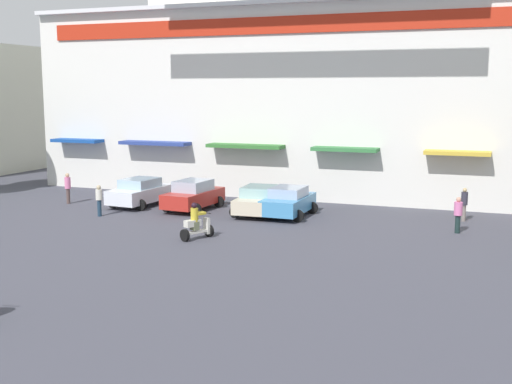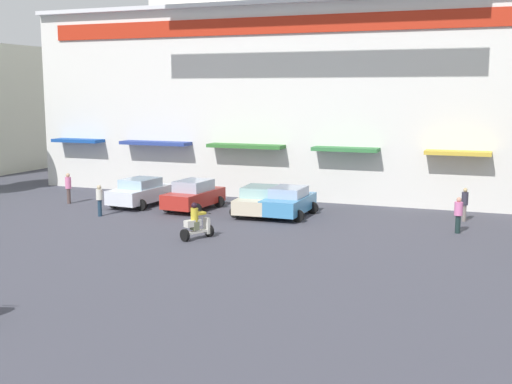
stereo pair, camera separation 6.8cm
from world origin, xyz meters
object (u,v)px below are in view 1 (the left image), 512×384
at_px(parked_car_1, 193,195).
at_px(pedestrian_4, 99,198).
at_px(pedestrian_0, 458,213).
at_px(parked_car_2, 259,200).
at_px(pedestrian_3, 464,202).
at_px(pedestrian_1, 68,186).
at_px(scooter_rider_4, 196,224).
at_px(parked_car_3, 288,202).
at_px(parked_car_0, 140,192).

height_order(parked_car_1, pedestrian_4, pedestrian_4).
bearing_deg(pedestrian_0, parked_car_2, 174.47).
bearing_deg(pedestrian_3, pedestrian_1, -172.87).
distance_m(scooter_rider_4, pedestrian_4, 7.39).
bearing_deg(parked_car_2, scooter_rider_4, -95.17).
distance_m(pedestrian_1, pedestrian_3, 21.16).
bearing_deg(pedestrian_1, pedestrian_0, -0.63).
xyz_separation_m(parked_car_3, pedestrian_0, (8.22, -1.00, 0.15)).
bearing_deg(scooter_rider_4, parked_car_0, 135.89).
bearing_deg(pedestrian_0, pedestrian_4, -172.38).
height_order(parked_car_1, scooter_rider_4, scooter_rider_4).
relative_size(parked_car_0, parked_car_1, 1.01).
bearing_deg(pedestrian_0, scooter_rider_4, -153.41).
height_order(parked_car_2, pedestrian_3, pedestrian_3).
xyz_separation_m(pedestrian_0, pedestrian_3, (0.11, 2.85, 0.02)).
relative_size(parked_car_0, pedestrian_4, 2.58).
relative_size(parked_car_1, pedestrian_3, 2.49).
xyz_separation_m(parked_car_3, pedestrian_1, (-12.67, -0.77, 0.23)).
bearing_deg(pedestrian_1, pedestrian_3, 7.13).
distance_m(parked_car_2, parked_car_3, 1.56).
bearing_deg(parked_car_1, scooter_rider_4, -62.80).
xyz_separation_m(parked_car_0, pedestrian_4, (-0.37, -3.36, 0.15)).
xyz_separation_m(parked_car_0, scooter_rider_4, (6.43, -6.23, -0.11)).
xyz_separation_m(pedestrian_1, pedestrian_4, (3.75, -2.52, -0.07)).
bearing_deg(parked_car_3, scooter_rider_4, -108.92).
relative_size(parked_car_3, pedestrian_4, 2.44).
bearing_deg(parked_car_2, parked_car_3, 1.81).
bearing_deg(pedestrian_3, pedestrian_0, -92.18).
relative_size(parked_car_0, pedestrian_0, 2.54).
xyz_separation_m(scooter_rider_4, pedestrian_0, (10.33, 5.17, 0.26)).
distance_m(parked_car_2, pedestrian_1, 11.14).
xyz_separation_m(parked_car_1, pedestrian_1, (-7.40, -0.76, 0.20)).
xyz_separation_m(parked_car_0, pedestrian_0, (16.76, -1.06, 0.15)).
height_order(scooter_rider_4, pedestrian_1, pedestrian_1).
bearing_deg(pedestrian_4, pedestrian_3, 16.62).
bearing_deg(scooter_rider_4, pedestrian_1, 152.92).
height_order(scooter_rider_4, pedestrian_0, pedestrian_0).
distance_m(parked_car_0, pedestrian_4, 3.38).
bearing_deg(parked_car_1, pedestrian_1, -174.16).
bearing_deg(pedestrian_1, parked_car_1, 5.84).
relative_size(parked_car_2, pedestrian_4, 2.48).
distance_m(parked_car_1, pedestrian_3, 13.73).
relative_size(parked_car_2, pedestrian_3, 2.41).
bearing_deg(parked_car_3, pedestrian_4, -159.76).
xyz_separation_m(parked_car_0, pedestrian_3, (16.87, 1.79, 0.17)).
distance_m(parked_car_3, pedestrian_1, 12.70).
relative_size(parked_car_3, scooter_rider_4, 2.44).
distance_m(pedestrian_0, pedestrian_3, 2.86).
height_order(pedestrian_0, pedestrian_1, pedestrian_1).
bearing_deg(parked_car_3, parked_car_0, 179.54).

